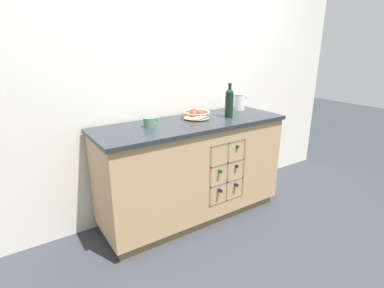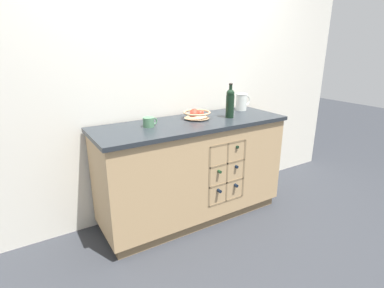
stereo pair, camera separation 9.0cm
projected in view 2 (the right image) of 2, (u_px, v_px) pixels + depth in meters
The scene contains 7 objects.
ground_plane at pixel (192, 215), 2.91m from camera, with size 14.00×14.00×0.00m, color #2D3035.
back_wall at pixel (172, 79), 2.79m from camera, with size 4.40×0.06×2.55m, color silver.
kitchen_island at pixel (192, 170), 2.76m from camera, with size 1.74×0.62×0.94m.
fruit_bowl at pixel (197, 114), 2.70m from camera, with size 0.25×0.25×0.09m.
white_pitcher at pixel (242, 101), 3.06m from camera, with size 0.17×0.12×0.17m.
ceramic_mug at pixel (149, 122), 2.44m from camera, with size 0.12×0.09×0.08m.
standing_wine_bottle at pixel (230, 102), 2.72m from camera, with size 0.08×0.08×0.31m.
Camera 2 is at (-1.34, -2.17, 1.57)m, focal length 28.00 mm.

